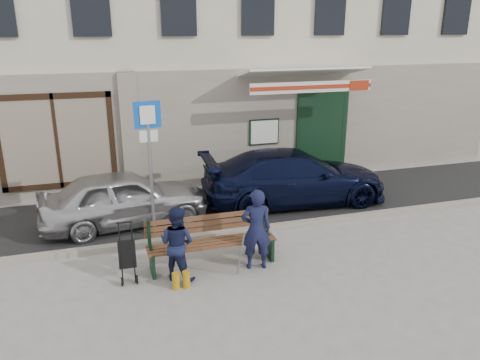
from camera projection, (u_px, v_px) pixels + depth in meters
name	position (u px, v px, depth m)	size (l,w,h in m)	color
ground	(235.00, 270.00, 8.61)	(80.00, 80.00, 0.00)	#9E9991
asphalt_lane	(199.00, 210.00, 11.43)	(60.00, 3.20, 0.01)	#282828
curb	(215.00, 235.00, 9.96)	(60.00, 0.18, 0.12)	#9E9384
building	(159.00, 4.00, 14.75)	(20.00, 8.27, 10.00)	beige
car_silver	(124.00, 198.00, 10.46)	(1.48, 3.69, 1.26)	silver
car_navy	(294.00, 177.00, 11.78)	(1.90, 4.68, 1.36)	black
parking_sign	(149.00, 147.00, 9.39)	(0.54, 0.10, 2.90)	gray
bench	(209.00, 242.00, 8.69)	(2.40, 1.17, 0.98)	brown
man	(256.00, 229.00, 8.50)	(0.56, 0.37, 1.53)	#141838
woman	(177.00, 243.00, 8.15)	(0.66, 0.51, 1.36)	#161B3D
stroller	(127.00, 255.00, 8.19)	(0.31, 0.43, 1.04)	black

